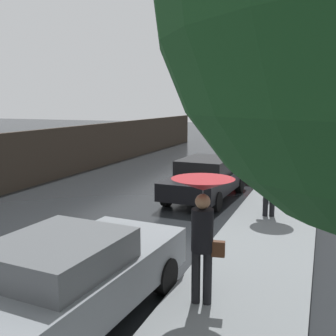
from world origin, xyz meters
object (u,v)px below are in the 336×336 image
object	(u,v)px
car_grey_near_kerb	(70,279)
pedestrian_with_umbrella_far	(203,209)
car_black_behind_camera	(206,178)
pedestrian_with_umbrella_near	(270,163)
traffic_light	(267,109)
car_red_far_ahead	(245,158)

from	to	relation	value
car_grey_near_kerb	pedestrian_with_umbrella_far	xyz separation A→B (m)	(1.67, 1.08, 0.94)
car_black_behind_camera	pedestrian_with_umbrella_near	size ratio (longest dim) A/B	2.39
pedestrian_with_umbrella_near	pedestrian_with_umbrella_far	size ratio (longest dim) A/B	0.92
pedestrian_with_umbrella_near	traffic_light	bearing A→B (deg)	-93.56
car_red_far_ahead	pedestrian_with_umbrella_near	distance (m)	7.35
pedestrian_with_umbrella_far	traffic_light	distance (m)	9.20
pedestrian_with_umbrella_near	pedestrian_with_umbrella_far	world-z (taller)	pedestrian_with_umbrella_far
pedestrian_with_umbrella_near	traffic_light	distance (m)	4.10
pedestrian_with_umbrella_far	car_red_far_ahead	bearing A→B (deg)	88.41
car_red_far_ahead	pedestrian_with_umbrella_far	xyz separation A→B (m)	(1.64, -12.31, 0.94)
car_black_behind_camera	pedestrian_with_umbrella_far	world-z (taller)	pedestrian_with_umbrella_far
pedestrian_with_umbrella_far	traffic_light	size ratio (longest dim) A/B	0.49
pedestrian_with_umbrella_far	traffic_light	bearing A→B (deg)	82.90
pedestrian_with_umbrella_near	pedestrian_with_umbrella_far	distance (m)	5.30
pedestrian_with_umbrella_far	car_grey_near_kerb	bearing A→B (deg)	-156.26
car_red_far_ahead	traffic_light	xyz separation A→B (m)	(1.31, -3.21, 2.28)
traffic_light	pedestrian_with_umbrella_near	bearing A→B (deg)	-80.02
traffic_light	car_red_far_ahead	bearing A→B (deg)	112.19
traffic_light	car_black_behind_camera	bearing A→B (deg)	-130.09
car_grey_near_kerb	car_red_far_ahead	xyz separation A→B (m)	(0.03, 13.40, -0.01)
car_grey_near_kerb	pedestrian_with_umbrella_near	bearing A→B (deg)	76.35
car_grey_near_kerb	pedestrian_with_umbrella_far	distance (m)	2.20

